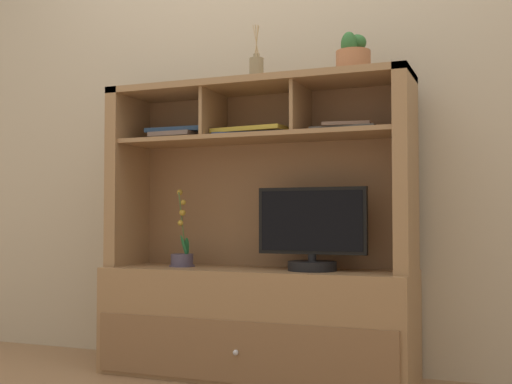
{
  "coord_description": "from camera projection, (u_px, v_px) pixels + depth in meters",
  "views": [
    {
      "loc": [
        1.06,
        -2.7,
        0.69
      ],
      "look_at": [
        0.0,
        0.0,
        0.82
      ],
      "focal_mm": 45.65,
      "sensor_mm": 36.0,
      "label": 1
    }
  ],
  "objects": [
    {
      "name": "potted_orchid",
      "position": [
        182.0,
        255.0,
        3.01
      ],
      "size": [
        0.12,
        0.12,
        0.36
      ],
      "color": "#4C4459",
      "rests_on": "media_console"
    },
    {
      "name": "floor_plane",
      "position": [
        256.0,
        379.0,
        2.87
      ],
      "size": [
        6.0,
        6.0,
        0.02
      ],
      "primitive_type": "cube",
      "color": "#946D4B",
      "rests_on": "ground"
    },
    {
      "name": "magazine_stack_centre",
      "position": [
        253.0,
        132.0,
        2.93
      ],
      "size": [
        0.36,
        0.22,
        0.03
      ],
      "color": "#334980",
      "rests_on": "media_console"
    },
    {
      "name": "back_wall",
      "position": [
        274.0,
        74.0,
        3.15
      ],
      "size": [
        6.0,
        0.02,
        2.8
      ],
      "primitive_type": "cube",
      "color": "#B9AA90",
      "rests_on": "ground"
    },
    {
      "name": "potted_succulent",
      "position": [
        353.0,
        56.0,
        2.74
      ],
      "size": [
        0.17,
        0.17,
        0.17
      ],
      "color": "#AA6A44",
      "rests_on": "media_console"
    },
    {
      "name": "tv_monitor",
      "position": [
        312.0,
        234.0,
        2.77
      ],
      "size": [
        0.48,
        0.21,
        0.36
      ],
      "color": "black",
      "rests_on": "media_console"
    },
    {
      "name": "magazine_stack_left",
      "position": [
        178.0,
        135.0,
        3.11
      ],
      "size": [
        0.29,
        0.2,
        0.06
      ],
      "color": "gray",
      "rests_on": "media_console"
    },
    {
      "name": "diffuser_bottle",
      "position": [
        256.0,
        69.0,
        2.93
      ],
      "size": [
        0.06,
        0.06,
        0.26
      ],
      "color": "#877554",
      "rests_on": "media_console"
    },
    {
      "name": "magazine_stack_right",
      "position": [
        346.0,
        128.0,
        2.81
      ],
      "size": [
        0.28,
        0.2,
        0.04
      ],
      "color": "#3F7267",
      "rests_on": "media_console"
    },
    {
      "name": "media_console",
      "position": [
        257.0,
        286.0,
        2.89
      ],
      "size": [
        1.38,
        0.45,
        1.31
      ],
      "color": "#96704A",
      "rests_on": "ground"
    }
  ]
}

